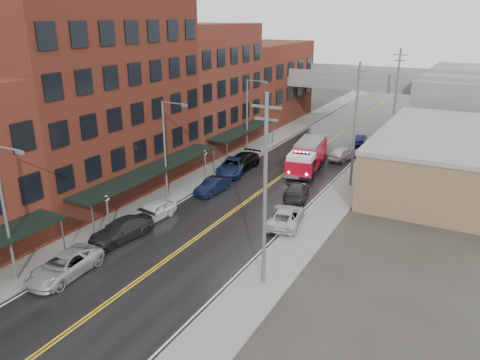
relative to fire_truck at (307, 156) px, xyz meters
The scene contains 31 objects.
road 8.08m from the fire_truck, 102.02° to the right, with size 11.00×160.00×0.02m, color black.
sidewalk_left 11.93m from the fire_truck, 139.17° to the right, with size 3.00×160.00×0.15m, color slate.
sidewalk_right 9.71m from the fire_truck, 53.82° to the right, with size 3.00×160.00×0.15m, color slate.
curb_left 10.75m from the fire_truck, 133.35° to the right, with size 0.30×160.00×0.15m, color gray.
curb_right 8.85m from the fire_truck, 62.62° to the right, with size 0.30×160.00×0.15m, color gray.
brick_building_b 22.23m from the fire_truck, 135.42° to the right, with size 9.00×20.00×18.00m, color #552216.
brick_building_c 16.28m from the fire_truck, 169.50° to the left, with size 9.00×15.00×15.00m, color #5C2B1B.
brick_building_far 25.55m from the fire_truck, 126.40° to the left, with size 9.00×20.00×12.00m, color maroon.
tan_building 14.56m from the fire_truck, ahead, with size 14.00×22.00×5.00m, color #866048.
awning_1 17.38m from the fire_truck, 121.82° to the right, with size 2.60×18.00×3.09m.
awning_2 9.64m from the fire_truck, 163.13° to the left, with size 2.60×13.00×3.09m.
globe_lamp_1 23.18m from the fire_truck, 110.32° to the right, with size 0.44×0.44×3.12m.
globe_lamp_2 11.18m from the fire_truck, 136.15° to the right, with size 0.44×0.44×3.12m.
street_lamp_0 31.04m from the fire_truck, 105.41° to the right, with size 2.64×0.22×9.00m.
street_lamp_1 16.37m from the fire_truck, 120.83° to the right, with size 2.64×0.22×9.00m.
street_lamp_2 9.20m from the fire_truck, 164.52° to the left, with size 2.64×0.22×9.00m.
utility_pole_0 23.85m from the fire_truck, 76.27° to the right, with size 1.80×0.24×12.00m.
utility_pole_1 7.73m from the fire_truck, 26.18° to the right, with size 1.80×0.24×12.00m.
utility_pole_2 18.72m from the fire_truck, 72.17° to the left, with size 1.80×0.24×12.00m.
overpass 24.71m from the fire_truck, 93.88° to the left, with size 40.00×10.00×7.50m.
fire_truck is the anchor object (origin of this frame).
parked_car_left_2 28.54m from the fire_truck, 102.52° to the right, with size 2.47×5.36×1.49m, color #A0A1A7.
parked_car_left_3 23.04m from the fire_truck, 106.42° to the right, with size 2.16×5.30×1.54m, color black.
parked_car_left_4 19.28m from the fire_truck, 110.11° to the right, with size 1.77×4.41×1.50m, color white.
parked_car_left_5 11.92m from the fire_truck, 117.61° to the right, with size 1.50×4.30×1.42m, color black.
parked_car_left_6 8.09m from the fire_truck, 145.72° to the right, with size 2.61×5.65×1.57m, color navy.
parked_car_left_7 7.13m from the fire_truck, 155.57° to the right, with size 2.32×5.70×1.65m, color black.
parked_car_right_0 14.36m from the fire_truck, 76.46° to the right, with size 2.45×5.31×1.48m, color #B4B7BD.
parked_car_right_1 8.22m from the fire_truck, 76.16° to the right, with size 1.97×4.85×1.41m, color #2A2A2C.
parked_car_right_2 6.38m from the fire_truck, 68.69° to the left, with size 1.85×4.61×1.57m, color silver.
parked_car_right_3 13.86m from the fire_truck, 80.43° to the left, with size 1.43×4.11×1.35m, color #0E1034.
Camera 1 is at (17.86, -8.18, 15.96)m, focal length 35.00 mm.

